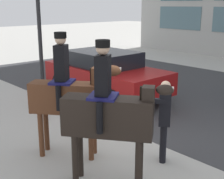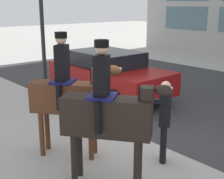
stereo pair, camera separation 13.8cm
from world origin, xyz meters
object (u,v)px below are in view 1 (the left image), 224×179
mounted_horse_lead (68,94)px  mounted_horse_companion (109,113)px  street_car_near_lane (105,73)px  traffic_light (38,17)px  pedestrian_bystander (164,115)px

mounted_horse_lead → mounted_horse_companion: size_ratio=1.01×
street_car_near_lane → mounted_horse_companion: bearing=-40.4°
mounted_horse_companion → traffic_light: (-4.16, 1.11, 1.46)m
mounted_horse_lead → street_car_near_lane: bearing=90.3°
mounted_horse_companion → street_car_near_lane: bearing=103.1°
mounted_horse_lead → traffic_light: bearing=121.7°
mounted_horse_companion → traffic_light: 4.54m
pedestrian_bystander → street_car_near_lane: bearing=-66.9°
mounted_horse_lead → street_car_near_lane: size_ratio=0.57×
pedestrian_bystander → street_car_near_lane: size_ratio=0.37×
mounted_horse_companion → street_car_near_lane: size_ratio=0.56×
street_car_near_lane → traffic_light: bearing=-89.9°
pedestrian_bystander → traffic_light: bearing=-36.5°
pedestrian_bystander → street_car_near_lane: 4.79m
traffic_light → mounted_horse_lead: bearing=-19.6°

